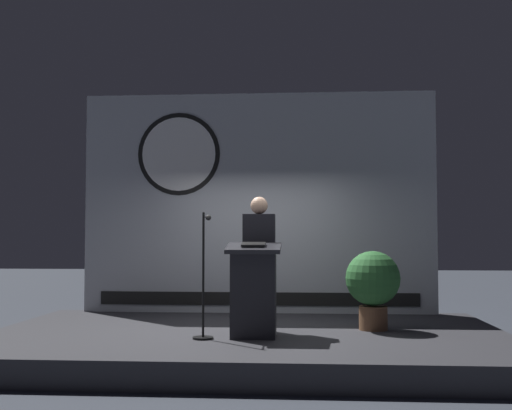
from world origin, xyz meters
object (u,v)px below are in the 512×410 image
(podium, at_px, (254,290))
(microphone_stand, at_px, (204,294))
(speaker_person, at_px, (259,262))
(potted_plant, at_px, (373,282))

(podium, bearing_deg, microphone_stand, -170.48)
(speaker_person, height_order, microphone_stand, speaker_person)
(podium, height_order, microphone_stand, microphone_stand)
(microphone_stand, distance_m, potted_plant, 2.19)
(speaker_person, distance_m, potted_plant, 1.47)
(speaker_person, distance_m, microphone_stand, 0.91)
(potted_plant, bearing_deg, podium, -154.57)
(podium, distance_m, microphone_stand, 0.58)
(speaker_person, bearing_deg, microphone_stand, -136.50)
(microphone_stand, bearing_deg, potted_plant, 21.25)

